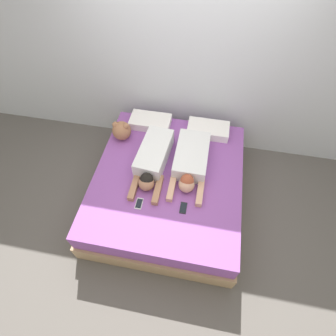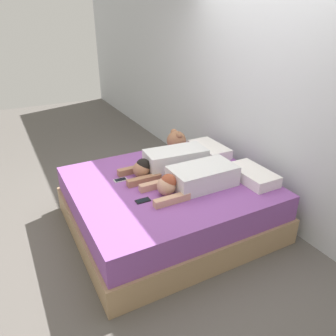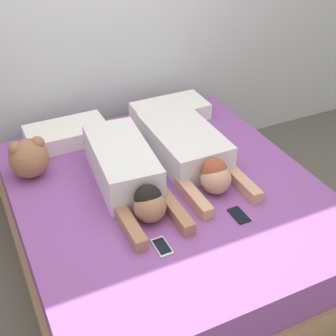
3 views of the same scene
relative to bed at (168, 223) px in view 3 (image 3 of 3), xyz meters
name	(u,v)px [view 3 (image 3 of 3)]	position (x,y,z in m)	size (l,w,h in m)	color
ground_plane	(168,253)	(0.00, 0.00, -0.27)	(12.00, 12.00, 0.00)	#5B5651
wall_back	(96,11)	(0.00, 1.15, 1.03)	(12.00, 0.06, 2.60)	silver
bed	(168,223)	(0.00, 0.00, 0.00)	(1.82, 2.01, 0.55)	tan
pillow_head_left	(67,134)	(-0.40, 0.79, 0.34)	(0.55, 0.30, 0.12)	white
pillow_head_right	(170,111)	(0.40, 0.79, 0.34)	(0.55, 0.30, 0.12)	white
person_left	(127,172)	(-0.21, 0.12, 0.39)	(0.38, 0.98, 0.24)	silver
person_right	(190,150)	(0.24, 0.18, 0.38)	(0.40, 0.96, 0.21)	silver
cell_phone_left	(162,247)	(-0.25, -0.44, 0.28)	(0.07, 0.14, 0.01)	silver
cell_phone_right	(239,215)	(0.25, -0.40, 0.28)	(0.07, 0.14, 0.01)	black
plush_toy	(29,157)	(-0.71, 0.50, 0.41)	(0.25, 0.25, 0.26)	#996647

